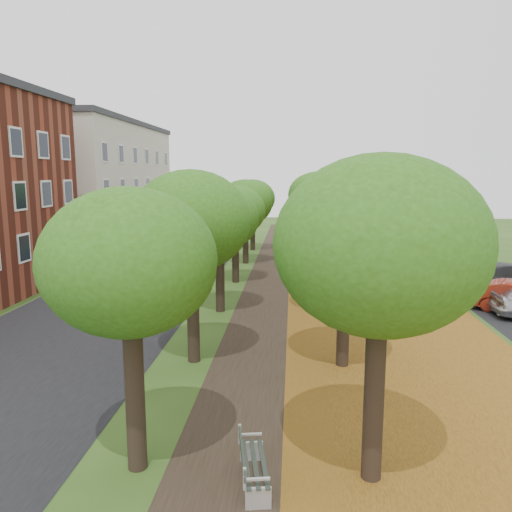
# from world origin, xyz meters

# --- Properties ---
(ground) EXTENTS (120.00, 120.00, 0.00)m
(ground) POSITION_xyz_m (0.00, 0.00, 0.00)
(ground) COLOR #2D4C19
(ground) RESTS_ON ground
(street_asphalt) EXTENTS (8.00, 70.00, 0.01)m
(street_asphalt) POSITION_xyz_m (-7.50, 15.00, 0.00)
(street_asphalt) COLOR black
(street_asphalt) RESTS_ON ground
(footpath) EXTENTS (3.20, 70.00, 0.01)m
(footpath) POSITION_xyz_m (0.00, 15.00, 0.00)
(footpath) COLOR black
(footpath) RESTS_ON ground
(leaf_verge) EXTENTS (7.50, 70.00, 0.01)m
(leaf_verge) POSITION_xyz_m (5.00, 15.00, 0.01)
(leaf_verge) COLOR #915E1A
(leaf_verge) RESTS_ON ground
(tree_row_west) EXTENTS (3.69, 33.69, 5.86)m
(tree_row_west) POSITION_xyz_m (-2.20, 15.00, 4.26)
(tree_row_west) COLOR black
(tree_row_west) RESTS_ON ground
(tree_row_east) EXTENTS (3.69, 33.69, 5.86)m
(tree_row_east) POSITION_xyz_m (2.60, 15.00, 4.26)
(tree_row_east) COLOR black
(tree_row_east) RESTS_ON ground
(building_cream) EXTENTS (10.30, 20.30, 10.40)m
(building_cream) POSITION_xyz_m (-17.00, 33.00, 5.21)
(building_cream) COLOR beige
(building_cream) RESTS_ON ground
(bench) EXTENTS (0.77, 1.78, 0.81)m
(bench) POSITION_xyz_m (0.22, -0.36, 0.42)
(bench) COLOR #252E26
(bench) RESTS_ON ground
(car_grey) EXTENTS (5.68, 3.37, 1.54)m
(car_grey) POSITION_xyz_m (12.00, 16.54, 0.77)
(car_grey) COLOR #333338
(car_grey) RESTS_ON ground
(car_white) EXTENTS (5.00, 3.52, 1.27)m
(car_white) POSITION_xyz_m (11.00, 20.93, 0.63)
(car_white) COLOR white
(car_white) RESTS_ON ground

